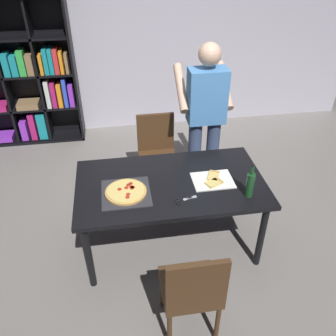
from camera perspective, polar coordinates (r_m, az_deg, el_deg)
name	(u,v)px	position (r m, az deg, el deg)	size (l,w,h in m)	color
ground_plane	(170,242)	(3.67, 0.37, -11.64)	(12.00, 12.00, 0.00)	gray
back_wall	(140,32)	(5.27, -4.48, 20.82)	(6.40, 0.10, 2.80)	#BCB7C6
dining_table	(171,189)	(3.22, 0.42, -3.30)	(1.67, 0.94, 0.75)	black
chair_near_camera	(193,289)	(2.68, 3.93, -18.72)	(0.42, 0.42, 0.90)	#472D19
chair_far_side	(157,149)	(4.09, -1.78, 3.05)	(0.42, 0.42, 0.90)	#472D19
bookshelf	(27,79)	(5.32, -21.54, 12.98)	(1.40, 0.35, 1.95)	black
person_serving_pizza	(205,116)	(3.75, 5.96, 8.23)	(0.55, 0.54, 1.75)	#38476B
pepperoni_pizza_on_tray	(126,192)	(3.06, -6.70, -3.83)	(0.41, 0.41, 0.04)	#2D2D33
pizza_slices_on_towel	(213,180)	(3.21, 7.20, -1.88)	(0.36, 0.28, 0.03)	white
wine_bottle	(250,184)	(3.03, 12.92, -2.50)	(0.07, 0.07, 0.32)	#194723
kitchen_scissors	(182,200)	(2.97, 2.26, -5.13)	(0.20, 0.10, 0.01)	silver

